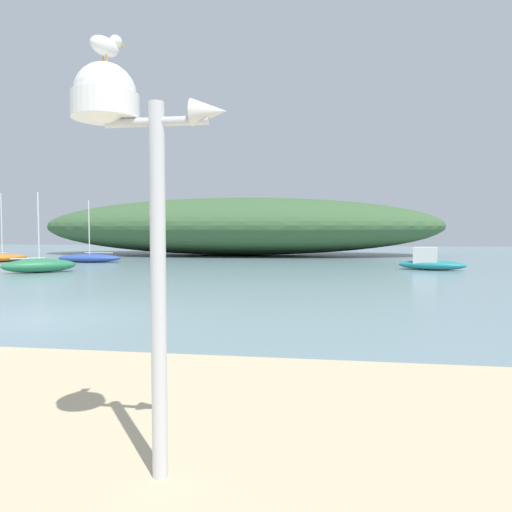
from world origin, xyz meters
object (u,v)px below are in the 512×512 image
Objects in this scene: mast_structure at (122,138)px; sailboat_east_reach at (90,258)px; motorboat_by_sandbar at (430,262)px; seagull_on_radar at (106,45)px; sailboat_near_shore at (39,265)px; sailboat_outer_mooring at (3,258)px.

sailboat_east_reach reaches higher than mast_structure.
mast_structure reaches higher than motorboat_by_sandbar.
seagull_on_radar is 24.73m from motorboat_by_sandbar.
sailboat_near_shore is 11.00m from sailboat_outer_mooring.
sailboat_near_shore is at bearing -79.45° from sailboat_east_reach.
sailboat_near_shore is (-12.99, 18.75, -3.16)m from seagull_on_radar.
sailboat_east_reach is (-1.48, 7.96, -0.06)m from sailboat_near_shore.
motorboat_by_sandbar is at bearing -8.57° from sailboat_east_reach.
mast_structure is 0.72m from seagull_on_radar.
mast_structure is 0.77× the size of sailboat_near_shore.
seagull_on_radar is 30.55m from sailboat_east_reach.
mast_structure is 23.02m from sailboat_near_shore.
mast_structure is 30.55m from sailboat_east_reach.
sailboat_east_reach is (-14.47, 26.71, -3.22)m from seagull_on_radar.
sailboat_near_shore is 0.86× the size of sailboat_outer_mooring.
sailboat_near_shore is 0.93× the size of sailboat_east_reach.
sailboat_outer_mooring is (-20.99, 26.44, -2.54)m from mast_structure.
sailboat_outer_mooring is (-20.86, 26.42, -3.25)m from seagull_on_radar.
motorboat_by_sandbar is at bearing -6.07° from sailboat_outer_mooring.
seagull_on_radar is at bearing 172.57° from mast_structure.
sailboat_outer_mooring is (-6.39, -0.29, -0.02)m from sailboat_east_reach.
sailboat_outer_mooring is at bearing 128.30° from seagull_on_radar.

